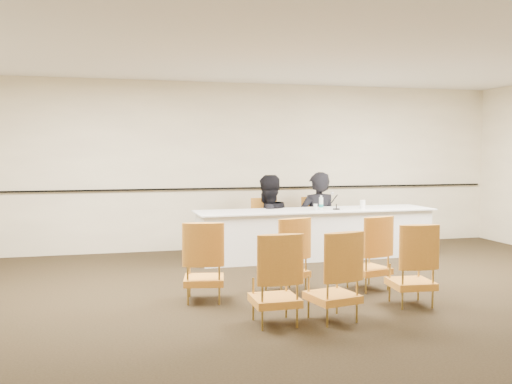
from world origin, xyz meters
TOP-DOWN VIEW (x-y plane):
  - floor at (0.00, 0.00)m, footprint 10.00×10.00m
  - ceiling at (0.00, 0.00)m, footprint 10.00×10.00m
  - wall_back at (0.00, 4.00)m, footprint 10.00×0.04m
  - wall_rail at (0.00, 3.96)m, footprint 9.80×0.04m
  - panel_table at (0.94, 2.73)m, footprint 4.03×1.02m
  - panelist_main at (1.20, 3.32)m, footprint 0.75×0.53m
  - panelist_main_chair at (1.20, 3.32)m, footprint 0.51×0.51m
  - panelist_second at (0.27, 3.30)m, footprint 1.08×0.96m
  - panelist_second_chair at (0.27, 3.30)m, footprint 0.51×0.51m
  - papers at (1.50, 2.71)m, footprint 0.33×0.26m
  - microphone at (1.27, 2.62)m, footprint 0.12×0.21m
  - water_bottle at (1.02, 2.67)m, footprint 0.08×0.08m
  - drinking_glass at (0.92, 2.67)m, footprint 0.08×0.08m
  - coffee_cup at (1.75, 2.65)m, footprint 0.11×0.11m
  - aud_chair_front_left at (-1.30, 0.44)m, footprint 0.59×0.59m
  - aud_chair_front_mid at (-0.25, 0.60)m, footprint 0.62×0.62m
  - aud_chair_front_right at (0.82, 0.50)m, footprint 0.61×0.61m
  - aud_chair_back_left at (-0.75, -0.64)m, footprint 0.50×0.50m
  - aud_chair_back_mid at (-0.14, -0.67)m, footprint 0.59×0.59m
  - aud_chair_back_right at (0.97, -0.33)m, footprint 0.54×0.54m

SIDE VIEW (x-z plane):
  - floor at x=0.00m, z-range 0.00..0.00m
  - panel_table at x=0.94m, z-range 0.00..0.80m
  - panelist_main at x=1.20m, z-range -0.54..1.40m
  - panelist_second at x=0.27m, z-range -0.49..1.36m
  - panelist_main_chair at x=1.20m, z-range 0.00..0.95m
  - panelist_second_chair at x=0.27m, z-range 0.00..0.95m
  - aud_chair_front_left at x=-1.30m, z-range 0.00..0.95m
  - aud_chair_front_mid at x=-0.25m, z-range 0.00..0.95m
  - aud_chair_front_right at x=0.82m, z-range 0.00..0.95m
  - aud_chair_back_left at x=-0.75m, z-range 0.00..0.95m
  - aud_chair_back_mid at x=-0.14m, z-range 0.00..0.95m
  - aud_chair_back_right at x=0.97m, z-range 0.00..0.95m
  - papers at x=1.50m, z-range 0.80..0.81m
  - drinking_glass at x=0.92m, z-range 0.80..0.90m
  - coffee_cup at x=1.75m, z-range 0.80..0.95m
  - water_bottle at x=1.02m, z-range 0.80..1.04m
  - microphone at x=1.27m, z-range 0.80..1.09m
  - wall_rail at x=0.00m, z-range 1.09..1.11m
  - wall_back at x=0.00m, z-range 0.00..3.00m
  - ceiling at x=0.00m, z-range 3.00..3.00m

